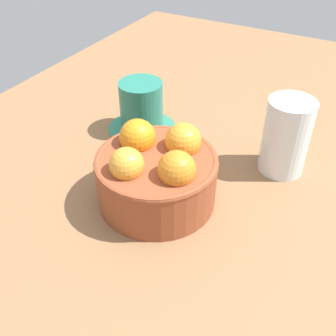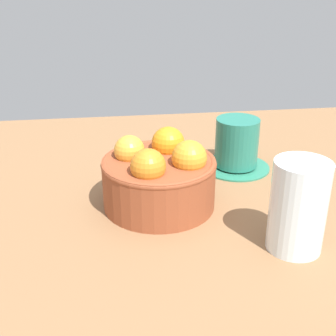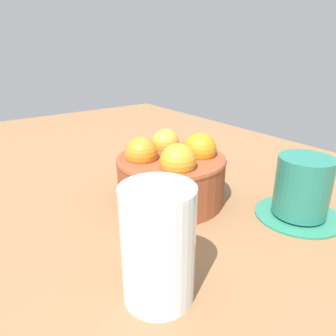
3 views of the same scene
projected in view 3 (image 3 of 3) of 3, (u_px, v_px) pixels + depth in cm
name	position (u px, v px, depth cm)	size (l,w,h in cm)	color
ground_plane	(171.00, 212.00, 50.12)	(148.69, 87.02, 4.21)	brown
terracotta_bowl	(171.00, 173.00, 47.59)	(16.33, 16.33, 10.54)	brown
coffee_cup	(302.00, 191.00, 43.24)	(11.78, 11.78, 8.82)	#2B7A5F
water_glass	(158.00, 245.00, 28.64)	(6.81, 6.81, 11.54)	silver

